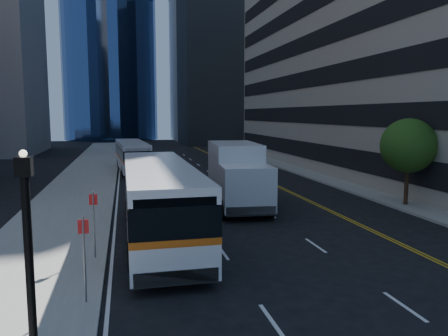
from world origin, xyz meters
The scene contains 8 objects.
ground centered at (0.00, 0.00, 0.00)m, with size 160.00×160.00×0.00m, color black.
sidewalk_west centered at (-10.50, 25.00, 0.07)m, with size 5.00×90.00×0.15m, color gray.
sidewalk_east centered at (9.00, 25.00, 0.07)m, with size 2.00×90.00×0.15m, color gray.
street_tree centered at (9.00, 8.00, 3.64)m, with size 3.20×3.20×5.10m.
lamp_post centered at (-9.00, -6.00, 2.72)m, with size 0.28×0.28×4.56m.
bus_front centered at (-5.82, 4.48, 1.80)m, with size 2.90×12.83×3.30m.
bus_rear centered at (-6.60, 28.08, 1.56)m, with size 3.26×11.23×2.86m.
box_truck centered at (-0.77, 10.20, 1.97)m, with size 3.27×7.98×3.73m.
Camera 1 is at (-7.18, -14.49, 5.48)m, focal length 35.00 mm.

